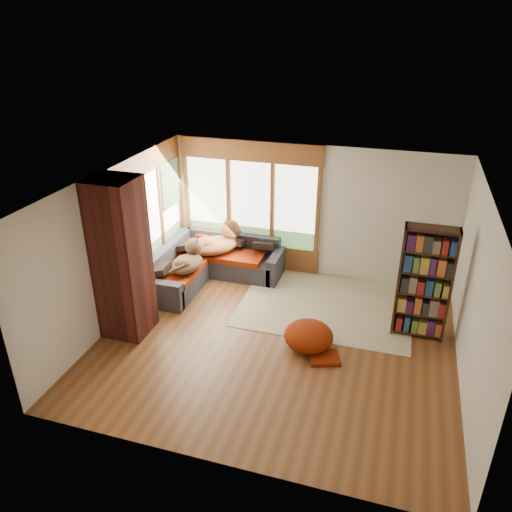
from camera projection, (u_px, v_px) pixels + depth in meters
The scene contains 17 objects.
floor at pixel (275, 342), 7.96m from camera, with size 5.50×5.50×0.00m, color brown.
ceiling at pixel (279, 186), 6.82m from camera, with size 5.50×5.50×0.00m, color white.
wall_back at pixel (310, 212), 9.54m from camera, with size 5.50×0.04×2.60m, color silver.
wall_front at pixel (216, 375), 5.24m from camera, with size 5.50×0.04×2.60m, color silver.
wall_left at pixel (114, 247), 8.11m from camera, with size 0.04×5.00×2.60m, color silver.
wall_right at pixel (475, 298), 6.67m from camera, with size 0.04×5.00×2.60m, color silver.
windows_back at pixel (250, 204), 9.81m from camera, with size 2.82×0.10×1.90m.
windows_left at pixel (150, 218), 9.12m from camera, with size 0.10×2.62×1.90m.
roller_blind at pixel (170, 184), 9.65m from camera, with size 0.03×0.72×0.90m, color #5E7950.
brick_chimney at pixel (122, 259), 7.72m from camera, with size 0.70×0.70×2.60m, color #471914.
sectional_sofa at pixel (202, 263), 9.80m from camera, with size 2.20×2.20×0.80m.
area_rug at pixel (326, 305), 8.96m from camera, with size 2.99×2.29×0.01m, color silver.
bookshelf at pixel (424, 283), 7.75m from camera, with size 0.81×0.27×1.89m.
pouf at pixel (309, 335), 7.75m from camera, with size 0.77×0.77×0.42m, color maroon.
dog_tan at pixel (219, 237), 9.71m from camera, with size 1.06×1.08×0.54m.
dog_brindle at pixel (188, 255), 9.08m from camera, with size 0.54×0.84×0.45m.
throw_pillows at pixel (206, 240), 9.72m from camera, with size 1.98×1.68×0.45m.
Camera 1 is at (1.62, -6.36, 4.73)m, focal length 35.00 mm.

